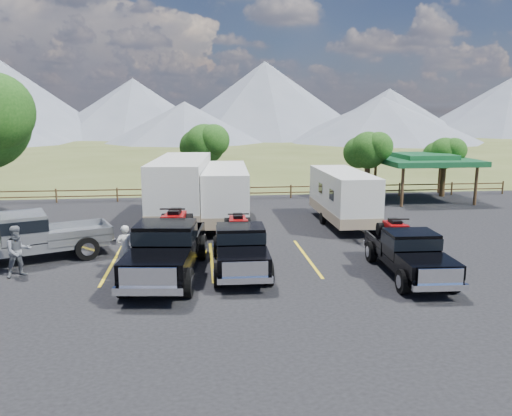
{
  "coord_description": "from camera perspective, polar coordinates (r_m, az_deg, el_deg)",
  "views": [
    {
      "loc": [
        -2.45,
        -15.82,
        6.09
      ],
      "look_at": [
        0.2,
        7.13,
        1.6
      ],
      "focal_mm": 35.0,
      "sensor_mm": 36.0,
      "label": 1
    }
  ],
  "objects": [
    {
      "name": "rig_right",
      "position": [
        19.56,
        16.98,
        -4.7
      ],
      "size": [
        2.24,
        5.81,
        1.91
      ],
      "rotation": [
        0.0,
        0.0,
        -0.05
      ],
      "color": "black",
      "rests_on": "asphalt_lot"
    },
    {
      "name": "asphalt_lot",
      "position": [
        19.93,
        0.79,
        -6.74
      ],
      "size": [
        44.0,
        34.0,
        0.04
      ],
      "primitive_type": "cube",
      "color": "black",
      "rests_on": "ground"
    },
    {
      "name": "rig_left",
      "position": [
        18.94,
        -10.09,
        -4.33
      ],
      "size": [
        3.02,
        7.05,
        2.29
      ],
      "rotation": [
        0.0,
        0.0,
        -0.12
      ],
      "color": "black",
      "rests_on": "asphalt_lot"
    },
    {
      "name": "trailer_center",
      "position": [
        26.92,
        -3.56,
        1.52
      ],
      "size": [
        2.67,
        8.97,
        3.11
      ],
      "rotation": [
        0.0,
        0.0,
        -0.05
      ],
      "color": "white",
      "rests_on": "asphalt_lot"
    },
    {
      "name": "ground",
      "position": [
        17.13,
        2.1,
        -9.84
      ],
      "size": [
        320.0,
        320.0,
        0.0
      ],
      "primitive_type": "plane",
      "color": "#475122",
      "rests_on": "ground"
    },
    {
      "name": "person_b",
      "position": [
        20.49,
        -25.55,
        -4.48
      ],
      "size": [
        1.19,
        1.14,
        1.93
      ],
      "primitive_type": "imported",
      "rotation": [
        0.0,
        0.0,
        0.62
      ],
      "color": "slate",
      "rests_on": "asphalt_lot"
    },
    {
      "name": "pickup_silver",
      "position": [
        22.41,
        -24.57,
        -2.94
      ],
      "size": [
        6.96,
        4.49,
        2.0
      ],
      "rotation": [
        0.0,
        0.0,
        -1.18
      ],
      "color": "gray",
      "rests_on": "asphalt_lot"
    },
    {
      "name": "tree_ne_b",
      "position": [
        38.17,
        20.72,
        5.84
      ],
      "size": [
        2.77,
        2.59,
        4.27
      ],
      "color": "#322213",
      "rests_on": "ground"
    },
    {
      "name": "trailer_right",
      "position": [
        27.23,
        9.88,
        1.24
      ],
      "size": [
        2.23,
        8.3,
        2.89
      ],
      "rotation": [
        0.0,
        0.0,
        -0.0
      ],
      "color": "white",
      "rests_on": "asphalt_lot"
    },
    {
      "name": "mountain_range",
      "position": [
        121.92,
        -9.21,
        11.7
      ],
      "size": [
        209.0,
        71.0,
        20.0
      ],
      "color": "slate",
      "rests_on": "ground"
    },
    {
      "name": "stall_lines",
      "position": [
        20.87,
        0.44,
        -5.85
      ],
      "size": [
        12.12,
        5.5,
        0.01
      ],
      "color": "gold",
      "rests_on": "asphalt_lot"
    },
    {
      "name": "tree_north",
      "position": [
        34.91,
        -5.93,
        7.23
      ],
      "size": [
        3.46,
        3.24,
        5.25
      ],
      "color": "#322213",
      "rests_on": "ground"
    },
    {
      "name": "tree_ne_a",
      "position": [
        34.86,
        12.64,
        6.44
      ],
      "size": [
        3.11,
        2.92,
        4.76
      ],
      "color": "#322213",
      "rests_on": "ground"
    },
    {
      "name": "rail_fence",
      "position": [
        35.04,
        0.79,
        1.99
      ],
      "size": [
        36.12,
        0.12,
        1.0
      ],
      "color": "brown",
      "rests_on": "ground"
    },
    {
      "name": "person_a",
      "position": [
        19.85,
        -14.72,
        -4.43
      ],
      "size": [
        0.76,
        0.61,
        1.79
      ],
      "primitive_type": "imported",
      "rotation": [
        0.0,
        0.0,
        3.47
      ],
      "color": "silver",
      "rests_on": "asphalt_lot"
    },
    {
      "name": "pavilion",
      "position": [
        36.42,
        18.62,
        5.22
      ],
      "size": [
        6.2,
        6.2,
        3.22
      ],
      "color": "brown",
      "rests_on": "ground"
    },
    {
      "name": "rig_center",
      "position": [
        19.41,
        -1.82,
        -4.25
      ],
      "size": [
        2.21,
        5.94,
        1.97
      ],
      "rotation": [
        0.0,
        0.0,
        -0.03
      ],
      "color": "black",
      "rests_on": "asphalt_lot"
    },
    {
      "name": "trailer_left",
      "position": [
        27.36,
        -8.5,
        2.07
      ],
      "size": [
        3.39,
        10.3,
        3.56
      ],
      "rotation": [
        0.0,
        0.0,
        -0.09
      ],
      "color": "white",
      "rests_on": "asphalt_lot"
    }
  ]
}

